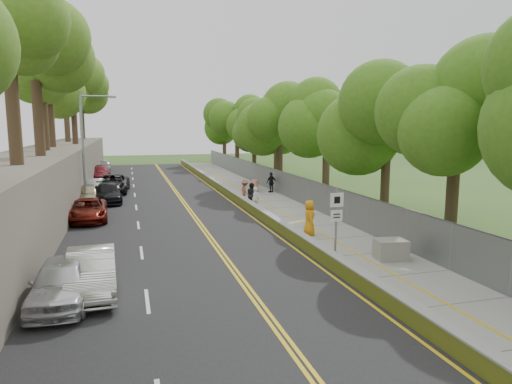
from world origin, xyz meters
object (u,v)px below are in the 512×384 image
at_px(streetlight, 86,142).
at_px(construction_barrel, 255,186).
at_px(signpost, 336,214).
at_px(car_1, 92,272).
at_px(person_far, 271,182).
at_px(car_0, 62,282).
at_px(painter_0, 309,218).
at_px(concrete_block, 391,249).
at_px(car_2, 88,210).

relative_size(streetlight, construction_barrel, 8.03).
distance_m(signpost, car_1, 10.26).
distance_m(signpost, person_far, 19.56).
height_order(signpost, person_far, signpost).
relative_size(car_0, person_far, 2.52).
relative_size(car_0, painter_0, 2.34).
distance_m(construction_barrel, car_1, 25.09).
relative_size(construction_barrel, concrete_block, 0.77).
relative_size(construction_barrel, car_2, 0.21).
bearing_deg(car_1, car_0, -142.25).
xyz_separation_m(car_1, person_far, (13.20, 21.01, 0.13)).
distance_m(construction_barrel, concrete_block, 21.29).
bearing_deg(signpost, person_far, 80.72).
xyz_separation_m(car_1, painter_0, (10.45, 5.74, 0.19)).
height_order(streetlight, car_0, streetlight).
xyz_separation_m(construction_barrel, concrete_block, (0.20, -21.29, -0.06)).
relative_size(concrete_block, painter_0, 0.70).
xyz_separation_m(signpost, car_2, (-11.14, 11.18, -1.26)).
bearing_deg(concrete_block, car_1, -176.52).
xyz_separation_m(concrete_block, painter_0, (-1.75, 5.00, 0.50)).
distance_m(car_0, car_2, 13.64).
xyz_separation_m(car_0, painter_0, (11.32, 6.48, 0.20)).
bearing_deg(car_1, concrete_block, 0.74).
relative_size(concrete_block, car_2, 0.27).
bearing_deg(construction_barrel, signpost, -95.48).
distance_m(signpost, concrete_block, 2.79).
xyz_separation_m(construction_barrel, car_0, (-12.87, -22.78, 0.24)).
height_order(car_0, car_1, car_1).
relative_size(signpost, construction_barrel, 3.11).
xyz_separation_m(streetlight, car_1, (1.46, -18.74, -3.85)).
bearing_deg(concrete_block, construction_barrel, 90.54).
bearing_deg(person_far, car_1, 37.19).
height_order(construction_barrel, painter_0, painter_0).
relative_size(signpost, painter_0, 1.66).
height_order(painter_0, person_far, painter_0).
height_order(car_1, person_far, person_far).
bearing_deg(painter_0, car_0, 131.28).
height_order(construction_barrel, car_0, car_0).
bearing_deg(painter_0, concrete_block, -149.23).
bearing_deg(construction_barrel, streetlight, -166.25).
bearing_deg(concrete_block, streetlight, 127.20).
bearing_deg(person_far, painter_0, 59.12).
bearing_deg(car_0, streetlight, 93.63).
bearing_deg(painter_0, car_1, 130.27).
xyz_separation_m(concrete_block, car_0, (-13.07, -1.48, 0.30)).
bearing_deg(person_far, streetlight, -11.89).
distance_m(streetlight, person_far, 15.29).
height_order(signpost, car_0, signpost).
bearing_deg(person_far, concrete_block, 66.51).
xyz_separation_m(signpost, painter_0, (0.40, 4.02, -0.98)).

